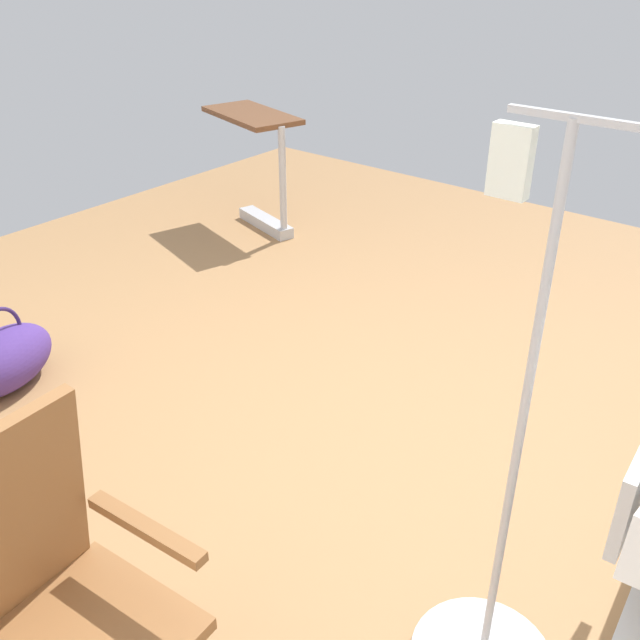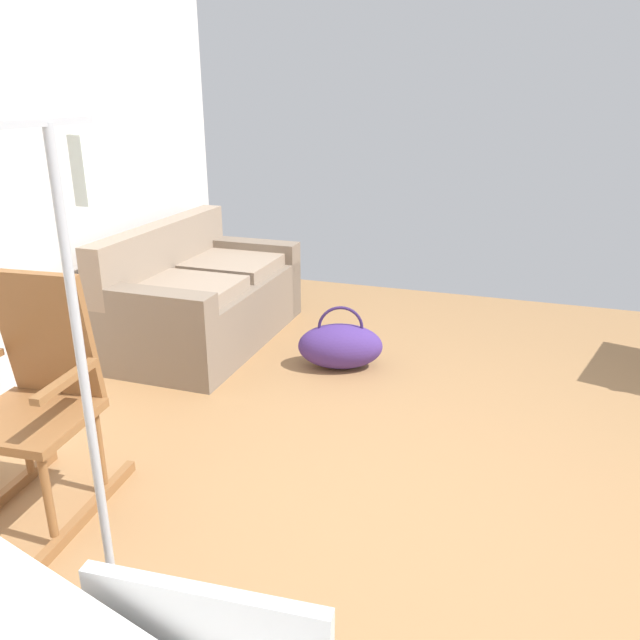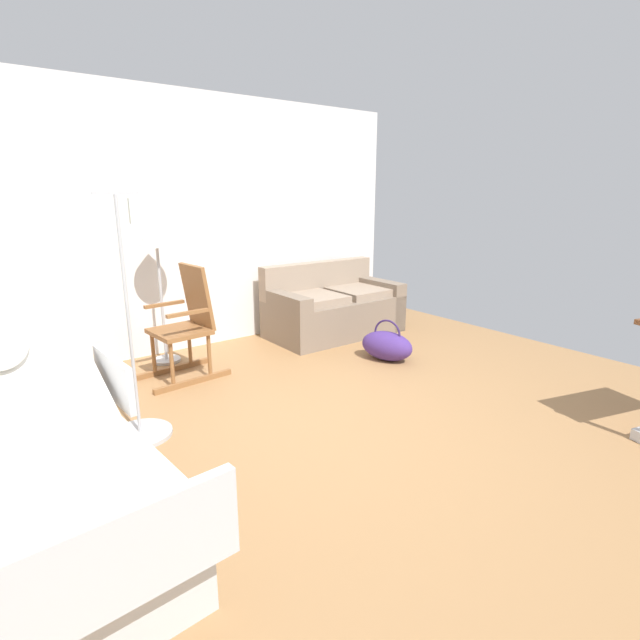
{
  "view_description": "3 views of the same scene",
  "coord_description": "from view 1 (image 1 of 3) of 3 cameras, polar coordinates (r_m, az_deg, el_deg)",
  "views": [
    {
      "loc": [
        -1.67,
        2.23,
        2.01
      ],
      "look_at": [
        -0.22,
        0.44,
        0.73
      ],
      "focal_mm": 39.91,
      "sensor_mm": 36.0,
      "label": 1
    },
    {
      "loc": [
        -2.3,
        -0.17,
        1.74
      ],
      "look_at": [
        0.13,
        0.64,
        0.8
      ],
      "focal_mm": 35.28,
      "sensor_mm": 36.0,
      "label": 2
    },
    {
      "loc": [
        -2.03,
        -2.44,
        1.69
      ],
      "look_at": [
        0.17,
        0.45,
        0.72
      ],
      "focal_mm": 27.02,
      "sensor_mm": 36.0,
      "label": 3
    }
  ],
  "objects": [
    {
      "name": "ground_plane",
      "position": [
        3.44,
        1.74,
        -6.8
      ],
      "size": [
        6.5,
        6.5,
        0.0
      ],
      "primitive_type": "plane",
      "color": "#9E7247"
    },
    {
      "name": "overbed_table",
      "position": [
        5.36,
        -4.9,
        12.9
      ],
      "size": [
        0.88,
        0.6,
        0.84
      ],
      "color": "#B2B5BA",
      "rests_on": "ground"
    },
    {
      "name": "iv_pole",
      "position": [
        2.32,
        13.29,
        -21.44
      ],
      "size": [
        0.44,
        0.44,
        1.69
      ],
      "color": "#B2B5BA",
      "rests_on": "ground"
    },
    {
      "name": "rocking_chair",
      "position": [
        2.03,
        -20.26,
        -21.49
      ],
      "size": [
        0.8,
        0.54,
        1.05
      ],
      "color": "brown",
      "rests_on": "ground"
    },
    {
      "name": "duffel_bag",
      "position": [
        3.81,
        -23.99,
        -2.91
      ],
      "size": [
        0.47,
        0.63,
        0.43
      ],
      "color": "#472D7A",
      "rests_on": "ground"
    }
  ]
}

